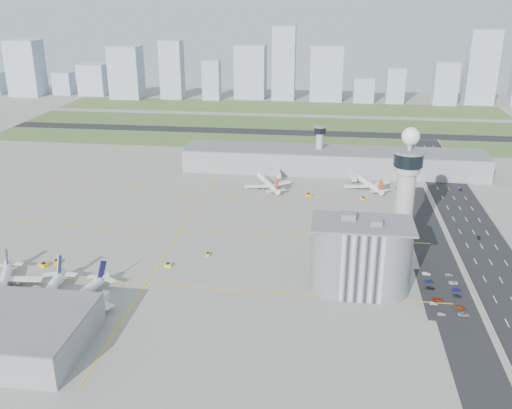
# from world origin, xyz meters

# --- Properties ---
(ground) EXTENTS (1000.00, 1000.00, 0.00)m
(ground) POSITION_xyz_m (0.00, 0.00, 0.00)
(ground) COLOR #99978F
(grass_strip_0) EXTENTS (480.00, 50.00, 0.08)m
(grass_strip_0) POSITION_xyz_m (-20.00, 225.00, 0.04)
(grass_strip_0) COLOR #415D2C
(grass_strip_0) RESTS_ON ground
(grass_strip_1) EXTENTS (480.00, 60.00, 0.08)m
(grass_strip_1) POSITION_xyz_m (-20.00, 300.00, 0.04)
(grass_strip_1) COLOR #4A6530
(grass_strip_1) RESTS_ON ground
(grass_strip_2) EXTENTS (480.00, 70.00, 0.08)m
(grass_strip_2) POSITION_xyz_m (-20.00, 380.00, 0.04)
(grass_strip_2) COLOR #4B602D
(grass_strip_2) RESTS_ON ground
(runway) EXTENTS (480.00, 22.00, 0.10)m
(runway) POSITION_xyz_m (-20.00, 262.00, 0.06)
(runway) COLOR black
(runway) RESTS_ON ground
(highway) EXTENTS (28.00, 500.00, 0.10)m
(highway) POSITION_xyz_m (115.00, 0.00, 0.05)
(highway) COLOR black
(highway) RESTS_ON ground
(barrier_left) EXTENTS (0.60, 500.00, 1.20)m
(barrier_left) POSITION_xyz_m (101.00, 0.00, 0.60)
(barrier_left) COLOR #9E9E99
(barrier_left) RESTS_ON ground
(landside_road) EXTENTS (18.00, 260.00, 0.08)m
(landside_road) POSITION_xyz_m (90.00, -10.00, 0.04)
(landside_road) COLOR black
(landside_road) RESTS_ON ground
(parking_lot) EXTENTS (20.00, 44.00, 0.10)m
(parking_lot) POSITION_xyz_m (88.00, -22.00, 0.05)
(parking_lot) COLOR black
(parking_lot) RESTS_ON ground
(taxiway_line_h_0) EXTENTS (260.00, 0.60, 0.01)m
(taxiway_line_h_0) POSITION_xyz_m (-40.00, -30.00, 0.01)
(taxiway_line_h_0) COLOR yellow
(taxiway_line_h_0) RESTS_ON ground
(taxiway_line_h_1) EXTENTS (260.00, 0.60, 0.01)m
(taxiway_line_h_1) POSITION_xyz_m (-40.00, 30.00, 0.01)
(taxiway_line_h_1) COLOR yellow
(taxiway_line_h_1) RESTS_ON ground
(taxiway_line_h_2) EXTENTS (260.00, 0.60, 0.01)m
(taxiway_line_h_2) POSITION_xyz_m (-40.00, 90.00, 0.01)
(taxiway_line_h_2) COLOR yellow
(taxiway_line_h_2) RESTS_ON ground
(taxiway_line_v) EXTENTS (0.60, 260.00, 0.01)m
(taxiway_line_v) POSITION_xyz_m (-40.00, 30.00, 0.01)
(taxiway_line_v) COLOR yellow
(taxiway_line_v) RESTS_ON ground
(control_tower) EXTENTS (14.00, 14.00, 64.50)m
(control_tower) POSITION_xyz_m (72.00, 8.00, 35.04)
(control_tower) COLOR #ADAAA5
(control_tower) RESTS_ON ground
(secondary_tower) EXTENTS (8.60, 8.60, 31.90)m
(secondary_tower) POSITION_xyz_m (30.00, 150.00, 18.80)
(secondary_tower) COLOR #ADAAA5
(secondary_tower) RESTS_ON ground
(admin_building) EXTENTS (42.00, 24.00, 33.50)m
(admin_building) POSITION_xyz_m (51.99, -22.00, 15.30)
(admin_building) COLOR #B2B2B7
(admin_building) RESTS_ON ground
(terminal_pier) EXTENTS (210.00, 32.00, 15.80)m
(terminal_pier) POSITION_xyz_m (40.00, 148.00, 7.90)
(terminal_pier) COLOR gray
(terminal_pier) RESTS_ON ground
(airplane_near_a) EXTENTS (44.99, 48.00, 10.71)m
(airplane_near_a) POSITION_xyz_m (-99.40, -41.58, 5.36)
(airplane_near_a) COLOR white
(airplane_near_a) RESTS_ON ground
(airplane_near_b) EXTENTS (43.19, 48.92, 12.42)m
(airplane_near_b) POSITION_xyz_m (-75.11, -51.88, 6.21)
(airplane_near_b) COLOR white
(airplane_near_b) RESTS_ON ground
(airplane_near_c) EXTENTS (43.65, 48.13, 11.47)m
(airplane_near_c) POSITION_xyz_m (-62.37, -50.79, 5.73)
(airplane_near_c) COLOR white
(airplane_near_c) RESTS_ON ground
(airplane_far_a) EXTENTS (45.23, 47.98, 10.62)m
(airplane_far_a) POSITION_xyz_m (-1.56, 106.31, 5.31)
(airplane_far_a) COLOR white
(airplane_far_a) RESTS_ON ground
(airplane_far_b) EXTENTS (45.95, 48.90, 10.87)m
(airplane_far_b) POSITION_xyz_m (62.48, 114.43, 5.44)
(airplane_far_b) COLOR white
(airplane_far_b) RESTS_ON ground
(jet_bridge_near_1) EXTENTS (5.39, 14.31, 5.70)m
(jet_bridge_near_1) POSITION_xyz_m (-83.00, -61.00, 2.85)
(jet_bridge_near_1) COLOR silver
(jet_bridge_near_1) RESTS_ON ground
(jet_bridge_near_2) EXTENTS (5.39, 14.31, 5.70)m
(jet_bridge_near_2) POSITION_xyz_m (-53.00, -61.00, 2.85)
(jet_bridge_near_2) COLOR silver
(jet_bridge_near_2) RESTS_ON ground
(jet_bridge_far_0) EXTENTS (5.39, 14.31, 5.70)m
(jet_bridge_far_0) POSITION_xyz_m (2.00, 132.00, 2.85)
(jet_bridge_far_0) COLOR silver
(jet_bridge_far_0) RESTS_ON ground
(jet_bridge_far_1) EXTENTS (5.39, 14.31, 5.70)m
(jet_bridge_far_1) POSITION_xyz_m (52.00, 132.00, 2.85)
(jet_bridge_far_1) COLOR silver
(jet_bridge_far_1) RESTS_ON ground
(tug_0) EXTENTS (4.43, 3.95, 2.14)m
(tug_0) POSITION_xyz_m (-92.29, -19.90, 1.07)
(tug_0) COLOR #F4B00D
(tug_0) RESTS_ON ground
(tug_1) EXTENTS (3.53, 4.08, 1.99)m
(tug_1) POSITION_xyz_m (-87.93, -15.81, 0.99)
(tug_1) COLOR #F5A602
(tug_1) RESTS_ON ground
(tug_2) EXTENTS (3.52, 2.64, 1.90)m
(tug_2) POSITION_xyz_m (-35.15, -12.29, 0.95)
(tug_2) COLOR gold
(tug_2) RESTS_ON ground
(tug_3) EXTENTS (2.10, 2.92, 1.63)m
(tug_3) POSITION_xyz_m (-19.25, 1.79, 0.81)
(tug_3) COLOR #D8B607
(tug_3) RESTS_ON ground
(tug_4) EXTENTS (4.11, 3.35, 2.08)m
(tug_4) POSITION_xyz_m (25.35, 93.27, 1.04)
(tug_4) COLOR #EA9B00
(tug_4) RESTS_ON ground
(tug_5) EXTENTS (3.38, 3.52, 1.69)m
(tug_5) POSITION_xyz_m (58.98, 91.81, 0.85)
(tug_5) COLOR #DEB809
(tug_5) RESTS_ON ground
(car_lot_0) EXTENTS (3.27, 1.35, 1.11)m
(car_lot_0) POSITION_xyz_m (83.81, -39.42, 0.55)
(car_lot_0) COLOR silver
(car_lot_0) RESTS_ON ground
(car_lot_1) EXTENTS (3.36, 1.24, 1.10)m
(car_lot_1) POSITION_xyz_m (81.94, -31.35, 0.55)
(car_lot_1) COLOR gray
(car_lot_1) RESTS_ON ground
(car_lot_2) EXTENTS (4.56, 2.58, 1.20)m
(car_lot_2) POSITION_xyz_m (84.18, -28.18, 0.60)
(car_lot_2) COLOR #A42208
(car_lot_2) RESTS_ON ground
(car_lot_3) EXTENTS (3.76, 1.56, 1.09)m
(car_lot_3) POSITION_xyz_m (82.63, -18.28, 0.54)
(car_lot_3) COLOR black
(car_lot_3) RESTS_ON ground
(car_lot_4) EXTENTS (3.70, 1.55, 1.25)m
(car_lot_4) POSITION_xyz_m (82.98, -12.30, 0.63)
(car_lot_4) COLOR navy
(car_lot_4) RESTS_ON ground
(car_lot_5) EXTENTS (3.66, 1.29, 1.20)m
(car_lot_5) POSITION_xyz_m (82.88, -5.07, 0.60)
(car_lot_5) COLOR silver
(car_lot_5) RESTS_ON ground
(car_lot_6) EXTENTS (4.69, 2.31, 1.28)m
(car_lot_6) POSITION_xyz_m (92.32, -38.85, 0.64)
(car_lot_6) COLOR gray
(car_lot_6) RESTS_ON ground
(car_lot_7) EXTENTS (4.28, 1.89, 1.22)m
(car_lot_7) POSITION_xyz_m (92.11, -33.70, 0.61)
(car_lot_7) COLOR #AE2F06
(car_lot_7) RESTS_ON ground
(car_lot_8) EXTENTS (3.50, 1.51, 1.18)m
(car_lot_8) POSITION_xyz_m (92.79, -23.85, 0.59)
(car_lot_8) COLOR black
(car_lot_8) RESTS_ON ground
(car_lot_9) EXTENTS (3.78, 1.87, 1.19)m
(car_lot_9) POSITION_xyz_m (93.42, -18.49, 0.60)
(car_lot_9) COLOR #110F59
(car_lot_9) RESTS_ON ground
(car_lot_10) EXTENTS (4.51, 2.54, 1.19)m
(car_lot_10) POSITION_xyz_m (93.53, -12.20, 0.59)
(car_lot_10) COLOR silver
(car_lot_10) RESTS_ON ground
(car_lot_11) EXTENTS (3.76, 1.55, 1.09)m
(car_lot_11) POSITION_xyz_m (92.90, -4.77, 0.54)
(car_lot_11) COLOR #939BA1
(car_lot_11) RESTS_ON ground
(car_hw_1) EXTENTS (1.71, 3.78, 1.20)m
(car_hw_1) POSITION_xyz_m (115.79, 40.04, 0.60)
(car_hw_1) COLOR black
(car_hw_1) RESTS_ON ground
(car_hw_2) EXTENTS (2.32, 4.15, 1.10)m
(car_hw_2) POSITION_xyz_m (121.96, 117.75, 0.55)
(car_hw_2) COLOR navy
(car_hw_2) RESTS_ON ground
(car_hw_4) EXTENTS (1.91, 3.96, 1.30)m
(car_hw_4) POSITION_xyz_m (108.26, 181.99, 0.65)
(car_hw_4) COLOR #9094A1
(car_hw_4) RESTS_ON ground
(skyline_bldg_1) EXTENTS (37.63, 30.10, 65.60)m
(skyline_bldg_1) POSITION_xyz_m (-331.22, 417.61, 32.80)
(skyline_bldg_1) COLOR #9EADC1
(skyline_bldg_1) RESTS_ON ground
(skyline_bldg_2) EXTENTS (22.81, 18.25, 26.79)m
(skyline_bldg_2) POSITION_xyz_m (-291.25, 430.16, 13.39)
(skyline_bldg_2) COLOR #9EADC1
(skyline_bldg_2) RESTS_ON ground
(skyline_bldg_3) EXTENTS (32.30, 25.84, 36.93)m
(skyline_bldg_3) POSITION_xyz_m (-252.58, 431.35, 18.47)
(skyline_bldg_3) COLOR #9EADC1
(skyline_bldg_3) RESTS_ON ground
(skyline_bldg_4) EXTENTS (35.81, 28.65, 60.36)m
(skyline_bldg_4) POSITION_xyz_m (-204.47, 415.19, 30.18)
(skyline_bldg_4) COLOR #9EADC1
(skyline_bldg_4) RESTS_ON ground
(skyline_bldg_5) EXTENTS (25.49, 20.39, 66.89)m
(skyline_bldg_5) POSITION_xyz_m (-150.11, 419.66, 33.44)
(skyline_bldg_5) COLOR #9EADC1
(skyline_bldg_5) RESTS_ON ground
(skyline_bldg_6) EXTENTS (20.04, 16.03, 45.20)m
(skyline_bldg_6) POSITION_xyz_m (-102.68, 417.90, 22.60)
(skyline_bldg_6) COLOR #9EADC1
(skyline_bldg_6) RESTS_ON ground
(skyline_bldg_7) EXTENTS (35.76, 28.61, 61.22)m
(skyline_bldg_7) POSITION_xyz_m (-59.44, 436.89, 30.61)
(skyline_bldg_7) COLOR #9EADC1
(skyline_bldg_7) RESTS_ON ground
(skyline_bldg_8) EXTENTS (26.33, 21.06, 83.39)m
(skyline_bldg_8) POSITION_xyz_m (-19.42, 431.56, 41.69)
(skyline_bldg_8) COLOR #9EADC1
(skyline_bldg_8) RESTS_ON ground
(skyline_bldg_9) EXTENTS (36.96, 29.57, 62.11)m
(skyline_bldg_9) POSITION_xyz_m (30.27, 432.32, 31.06)
(skyline_bldg_9) COLOR #9EADC1
(skyline_bldg_9) RESTS_ON ground
(skyline_bldg_10) EXTENTS (23.01, 18.41, 27.75)m
(skyline_bldg_10) POSITION_xyz_m (73.27, 423.68, 13.87)
(skyline_bldg_10) COLOR #9EADC1
(skyline_bldg_10) RESTS_ON ground
(skyline_bldg_11) EXTENTS (20.22, 16.18, 38.97)m
(skyline_bldg_11) POSITION_xyz_m (108.28, 423.34, 19.48)
(skyline_bldg_11) COLOR #9EADC1
(skyline_bldg_11) RESTS_ON ground
(skyline_bldg_12) EXTENTS (26.14, 20.92, 46.89)m
(skyline_bldg_12) POSITION_xyz_m (162.17, 421.29, 23.44)
(skyline_bldg_12) COLOR #9EADC1
(skyline_bldg_12) RESTS_ON ground
(skyline_bldg_13) EXTENTS (32.26, 25.81, 81.20)m
(skyline_bldg_13) POSITION_xyz_m (201.27, 433.27, 40.60)
(skyline_bldg_13) COLOR #9EADC1
(skyline_bldg_13) RESTS_ON ground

